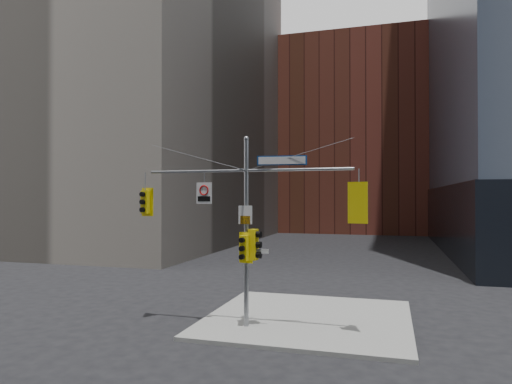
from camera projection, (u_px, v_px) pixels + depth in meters
The scene contains 13 objects.
ground at pixel (228, 347), 15.20m from camera, with size 160.00×160.00×0.00m, color black.
sidewalk_corner at pixel (308, 318), 18.47m from camera, with size 8.00×8.00×0.15m, color gray.
brick_midrise at pixel (355, 140), 70.98m from camera, with size 26.00×20.00×28.00m, color brown.
signal_assembly at pixel (246, 212), 17.16m from camera, with size 8.00×0.80×7.30m.
traffic_light_west_arm at pixel (145, 202), 18.40m from camera, with size 0.55×0.47×1.15m.
traffic_light_east_arm at pixel (359, 203), 15.99m from camera, with size 0.69×0.60×1.45m.
traffic_light_pole_side at pixel (255, 245), 17.06m from camera, with size 0.47×0.40×1.16m.
traffic_light_pole_front at pixel (244, 248), 16.89m from camera, with size 0.54×0.48×1.15m.
street_sign_blade at pixel (282, 160), 16.80m from camera, with size 1.84×0.28×0.36m.
regulatory_sign_arm at pixel (204, 192), 17.64m from camera, with size 0.66×0.12×0.82m.
regulatory_sign_pole at pixel (245, 215), 17.05m from camera, with size 0.53×0.05×0.70m.
street_blade_ew at pixel (258, 251), 17.02m from camera, with size 0.84×0.04×0.17m.
street_blade_ns at pixel (250, 252), 17.58m from camera, with size 0.14×0.83×0.17m.
Camera 1 is at (5.22, -14.37, 4.98)m, focal length 32.00 mm.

